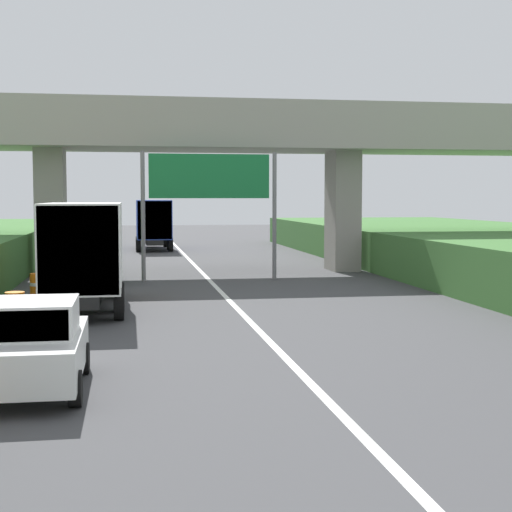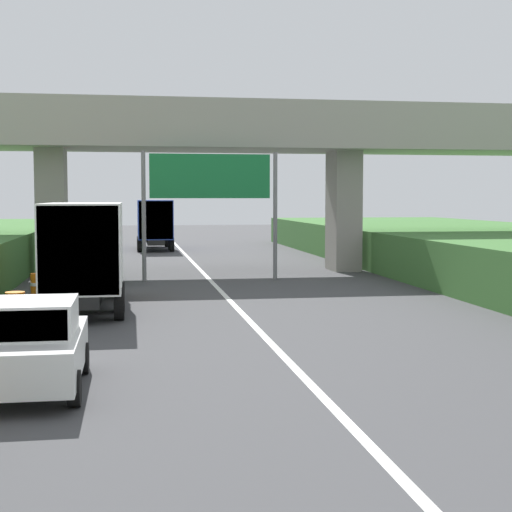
% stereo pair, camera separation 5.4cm
% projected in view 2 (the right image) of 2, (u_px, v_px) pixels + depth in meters
% --- Properties ---
extents(lane_centre_stripe, '(0.20, 97.28, 0.01)m').
position_uv_depth(lane_centre_stripe, '(219.00, 290.00, 30.11)').
color(lane_centre_stripe, white).
rests_on(lane_centre_stripe, ground).
extents(overpass_bridge, '(40.00, 4.80, 8.08)m').
position_uv_depth(overpass_bridge, '(202.00, 145.00, 36.69)').
color(overpass_bridge, '#9E998E').
rests_on(overpass_bridge, ground).
extents(overhead_highway_sign, '(5.88, 0.18, 5.58)m').
position_uv_depth(overhead_highway_sign, '(210.00, 185.00, 33.05)').
color(overhead_highway_sign, slate).
rests_on(overhead_highway_sign, ground).
extents(truck_orange, '(2.44, 7.30, 3.44)m').
position_uv_depth(truck_orange, '(86.00, 250.00, 24.56)').
color(truck_orange, black).
rests_on(truck_orange, ground).
extents(truck_blue, '(2.44, 7.30, 3.44)m').
position_uv_depth(truck_blue, '(154.00, 222.00, 53.32)').
color(truck_blue, black).
rests_on(truck_blue, ground).
extents(car_white, '(1.86, 4.10, 1.72)m').
position_uv_depth(car_white, '(33.00, 346.00, 14.27)').
color(car_white, silver).
rests_on(car_white, ground).
extents(car_green, '(1.86, 4.10, 1.72)m').
position_uv_depth(car_green, '(94.00, 263.00, 32.58)').
color(car_green, '#236B38').
rests_on(car_green, ground).
extents(construction_barrel_3, '(0.57, 0.57, 0.90)m').
position_uv_depth(construction_barrel_3, '(15.00, 307.00, 22.10)').
color(construction_barrel_3, orange).
rests_on(construction_barrel_3, ground).
extents(construction_barrel_4, '(0.57, 0.57, 0.90)m').
position_uv_depth(construction_barrel_4, '(39.00, 286.00, 27.49)').
color(construction_barrel_4, orange).
rests_on(construction_barrel_4, ground).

